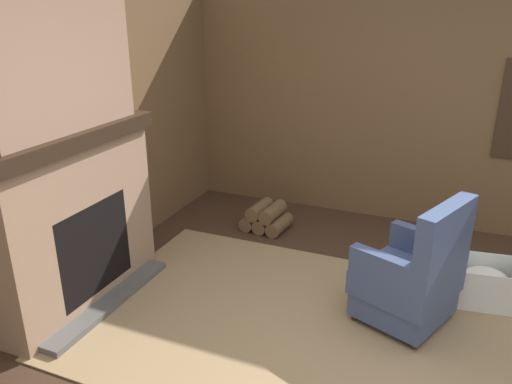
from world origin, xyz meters
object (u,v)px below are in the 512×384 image
(laundry_basket, at_px, (484,282))
(storage_case, at_px, (79,111))
(firewood_stack, at_px, (266,218))
(armchair, at_px, (412,278))

(laundry_basket, relative_size, storage_case, 2.08)
(laundry_basket, distance_m, storage_case, 3.38)
(firewood_stack, xyz_separation_m, laundry_basket, (2.07, -0.60, 0.04))
(storage_case, bearing_deg, firewood_stack, 58.42)
(firewood_stack, bearing_deg, storage_case, -121.58)
(armchair, xyz_separation_m, storage_case, (-2.48, -0.40, 1.09))
(firewood_stack, relative_size, laundry_basket, 0.97)
(armchair, bearing_deg, firewood_stack, -13.67)
(laundry_basket, bearing_deg, storage_case, -163.20)
(armchair, relative_size, storage_case, 4.09)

